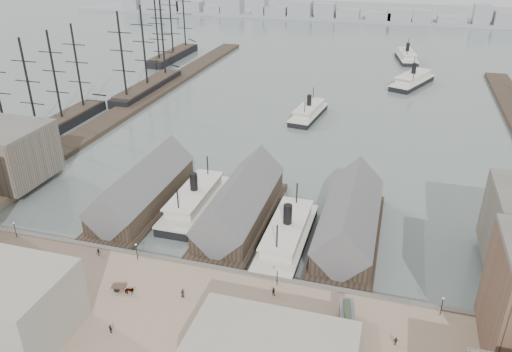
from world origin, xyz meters
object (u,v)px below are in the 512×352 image
(horse_cart_left, at_px, (32,278))
(horse_cart_center, at_px, (126,290))
(ferry_docked_west, at_px, (195,200))
(tram, at_px, (347,324))

(horse_cart_left, relative_size, horse_cart_center, 0.95)
(ferry_docked_west, xyz_separation_m, tram, (42.38, -35.25, 1.32))
(horse_cart_left, height_order, horse_cart_center, horse_cart_center)
(ferry_docked_west, distance_m, horse_cart_center, 36.62)
(ferry_docked_west, xyz_separation_m, horse_cart_center, (1.26, -36.59, 0.35))
(tram, distance_m, horse_cart_center, 41.16)
(tram, xyz_separation_m, horse_cart_left, (-60.76, -3.13, -1.03))
(ferry_docked_west, bearing_deg, tram, -39.75)
(horse_cart_left, bearing_deg, horse_cart_center, -65.48)
(horse_cart_center, bearing_deg, tram, -99.88)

